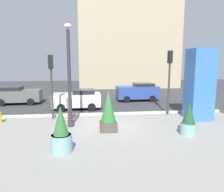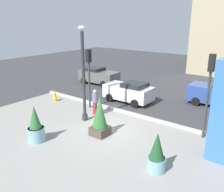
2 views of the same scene
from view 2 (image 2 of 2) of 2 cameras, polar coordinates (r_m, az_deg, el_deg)
The scene contains 14 objects.
ground_plane at distance 17.53m, azimuth 7.05°, elevation -3.77°, with size 60.00×60.00×0.00m, color #38383A.
plaza_pavement at distance 13.17m, azimuth -6.72°, elevation -11.36°, with size 18.00×10.00×0.02m, color gray.
curb_strip at distance 16.79m, azimuth 5.52°, elevation -4.40°, with size 18.00×0.24×0.16m, color #B7B2A8.
lamp_post at distance 15.27m, azimuth -6.69°, elevation 4.48°, with size 0.44×0.44×5.98m.
potted_plant_mid_plaza at distance 10.90m, azimuth 10.43°, elevation -13.30°, with size 0.82×0.82×1.82m.
potted_plant_curbside at distance 13.69m, azimuth -2.87°, elevation -4.99°, with size 0.94×0.94×2.30m.
potted_plant_near_right at distance 13.74m, azimuth -17.46°, elevation -6.85°, with size 0.92×0.92×2.04m.
fire_hydrant at distance 20.11m, azimuth -13.21°, elevation -0.17°, with size 0.36×0.26×0.75m.
traffic_light_far_side at distance 13.72m, azimuth 21.85°, elevation 2.80°, with size 0.28×0.42×4.67m.
traffic_light_corner at distance 17.58m, azimuth -5.41°, elevation 6.30°, with size 0.28×0.42×4.32m.
car_passing_lane at distance 24.90m, azimuth -3.20°, elevation 4.82°, with size 4.12×2.20×1.64m.
car_curb_east at distance 20.07m, azimuth 23.63°, elevation 0.42°, with size 4.23×2.20×1.79m.
car_intersection at distance 19.36m, azimuth 3.98°, elevation 1.04°, with size 3.87×2.04×1.63m.
pedestrian_on_sidewalk at distance 16.74m, azimuth -4.01°, elevation -1.10°, with size 0.46×0.46×1.78m.
Camera 2 is at (8.17, -10.14, 6.35)m, focal length 39.02 mm.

